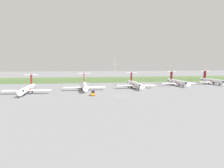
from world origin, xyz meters
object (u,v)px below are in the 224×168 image
at_px(regional_jet_sixth, 213,81).
at_px(safety_cone_rear_marker, 93,95).
at_px(regional_jet_fourth, 135,84).
at_px(antenna_mast, 115,70).
at_px(safety_cone_mid_marker, 88,95).
at_px(regional_jet_third, 85,86).
at_px(baggage_tug, 93,94).
at_px(regional_jet_second, 27,89).
at_px(safety_cone_front_marker, 80,95).
at_px(regional_jet_fifth, 178,82).

bearing_deg(regional_jet_sixth, safety_cone_rear_marker, -153.53).
bearing_deg(regional_jet_sixth, regional_jet_fourth, -165.18).
height_order(regional_jet_fourth, antenna_mast, antenna_mast).
bearing_deg(safety_cone_mid_marker, safety_cone_rear_marker, 0.27).
bearing_deg(regional_jet_third, safety_cone_rear_marker, -82.38).
bearing_deg(baggage_tug, regional_jet_fourth, 45.14).
distance_m(regional_jet_fourth, baggage_tug, 38.15).
bearing_deg(safety_cone_mid_marker, regional_jet_third, 92.04).
height_order(antenna_mast, safety_cone_rear_marker, antenna_mast).
distance_m(regional_jet_fourth, regional_jet_sixth, 61.30).
bearing_deg(baggage_tug, safety_cone_rear_marker, -122.58).
distance_m(regional_jet_sixth, safety_cone_mid_marker, 98.43).
distance_m(regional_jet_sixth, antenna_mast, 72.49).
bearing_deg(safety_cone_mid_marker, baggage_tug, 7.24).
bearing_deg(regional_jet_fourth, regional_jet_second, -165.25).
bearing_deg(regional_jet_third, regional_jet_sixth, 13.14).
relative_size(regional_jet_third, regional_jet_sixth, 1.00).
height_order(safety_cone_mid_marker, safety_cone_rear_marker, same).
xyz_separation_m(regional_jet_second, safety_cone_front_marker, (25.28, -11.69, -2.26)).
relative_size(regional_jet_sixth, antenna_mast, 1.47).
distance_m(regional_jet_fifth, baggage_tug, 68.65).
relative_size(regional_jet_third, antenna_mast, 1.47).
bearing_deg(safety_cone_rear_marker, baggage_tug, 57.42).
bearing_deg(regional_jet_third, baggage_tug, -81.80).
distance_m(regional_jet_second, safety_cone_front_marker, 27.94).
bearing_deg(safety_cone_rear_marker, regional_jet_third, 97.62).
bearing_deg(antenna_mast, regional_jet_second, -129.60).
xyz_separation_m(baggage_tug, safety_cone_rear_marker, (-0.18, -0.29, -0.73)).
bearing_deg(regional_jet_third, regional_jet_fifth, 13.90).
height_order(baggage_tug, safety_cone_front_marker, baggage_tug).
bearing_deg(baggage_tug, regional_jet_fifth, 32.58).
distance_m(regional_jet_second, regional_jet_fifth, 92.76).
bearing_deg(safety_cone_mid_marker, regional_jet_sixth, 25.91).
bearing_deg(baggage_tug, regional_jet_sixth, 26.37).
distance_m(regional_jet_second, regional_jet_sixth, 121.59).
bearing_deg(safety_cone_front_marker, regional_jet_fourth, 39.30).
bearing_deg(regional_jet_fourth, regional_jet_fifth, 17.80).
bearing_deg(regional_jet_fifth, regional_jet_third, -166.10).
relative_size(regional_jet_fifth, safety_cone_mid_marker, 56.36).
xyz_separation_m(regional_jet_sixth, safety_cone_front_marker, (-92.29, -42.72, -2.26)).
relative_size(regional_jet_second, regional_jet_fifth, 1.00).
xyz_separation_m(regional_jet_second, baggage_tug, (31.42, -11.67, -1.53)).
distance_m(safety_cone_mid_marker, safety_cone_rear_marker, 2.17).
bearing_deg(safety_cone_mid_marker, regional_jet_fifth, 31.75).
height_order(regional_jet_second, baggage_tug, regional_jet_second).
distance_m(regional_jet_second, safety_cone_rear_marker, 33.52).
distance_m(regional_jet_third, baggage_tug, 22.14).
bearing_deg(regional_jet_fifth, safety_cone_front_marker, -149.97).
height_order(regional_jet_fourth, safety_cone_rear_marker, regional_jet_fourth).
height_order(regional_jet_third, baggage_tug, regional_jet_third).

